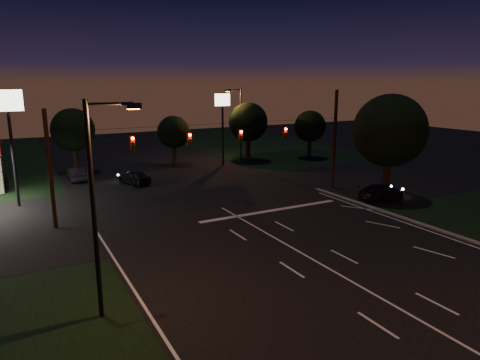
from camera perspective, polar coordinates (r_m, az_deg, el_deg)
ground at (r=22.75m, az=13.68°, el=-12.47°), size 140.00×140.00×0.00m
cross_street_right at (r=47.12m, az=18.81°, el=0.38°), size 20.00×16.00×0.02m
center_line at (r=19.32m, az=26.27°, el=-18.33°), size 0.14×40.00×0.01m
stop_bar at (r=33.01m, az=4.18°, el=-4.09°), size 12.00×0.50×0.01m
utility_pole_right at (r=40.95m, az=12.18°, el=-1.02°), size 0.30×0.30×9.00m
utility_pole_left at (r=31.60m, az=-23.34°, el=-5.93°), size 0.28×0.28×8.00m
signal_span at (r=33.41m, az=-3.25°, el=5.78°), size 24.00×0.40×1.56m
pole_sign_left_near at (r=37.13m, az=-28.46°, el=7.26°), size 2.20×0.30×9.10m
pole_sign_right at (r=50.30m, az=-2.34°, el=8.98°), size 1.80×0.30×8.40m
street_light_left at (r=17.82m, az=-18.25°, el=-1.93°), size 2.20×0.35×9.00m
street_light_right_far at (r=53.62m, az=-0.15°, el=8.16°), size 2.20×0.35×9.00m
tree_right_near at (r=37.63m, az=19.18°, el=6.15°), size 6.00×6.00×8.76m
tree_far_b at (r=49.79m, az=-21.38°, el=6.20°), size 4.60×4.60×6.98m
tree_far_c at (r=51.42m, az=-8.88°, el=6.31°), size 3.80×3.80×5.86m
tree_far_d at (r=53.28m, az=1.04°, el=7.68°), size 4.80×4.80×7.30m
tree_far_e at (r=56.09m, az=9.26°, el=7.04°), size 4.00×4.00×6.18m
car_oncoming_a at (r=42.64m, az=-13.93°, el=0.37°), size 2.69×4.28×1.36m
car_oncoming_b at (r=45.86m, az=-20.96°, el=0.76°), size 1.52×4.20×1.38m
car_cross at (r=38.04m, az=18.34°, el=-1.46°), size 4.49×2.07×1.27m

